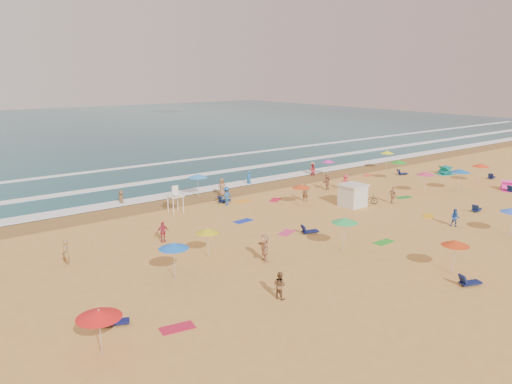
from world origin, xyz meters
TOP-DOWN VIEW (x-y plane):
  - ground at (0.00, 0.00)m, footprint 220.00×220.00m
  - ocean at (0.00, 84.00)m, footprint 220.00×140.00m
  - wet_sand at (0.00, 12.50)m, footprint 220.00×220.00m
  - surf_foam at (0.00, 21.32)m, footprint 200.00×18.70m
  - cabana at (5.20, 0.82)m, footprint 2.00×2.00m
  - cabana_roof at (5.20, 0.82)m, footprint 2.20×2.20m
  - bicycle at (7.10, 0.52)m, footprint 1.56×1.84m
  - lifeguard_stand at (-9.08, 9.06)m, footprint 1.20×1.20m
  - beach_umbrellas at (1.34, -0.70)m, footprint 52.70×28.34m
  - loungers at (6.71, -2.86)m, footprint 50.75×25.92m
  - towels at (1.67, -0.78)m, footprint 38.70×23.05m
  - popup_tents at (24.64, -0.53)m, footprint 4.89×11.44m
  - beachgoers at (-1.10, 4.56)m, footprint 40.48×25.77m

SIDE VIEW (x-z plane):
  - ground at x=0.00m, z-range 0.00..0.00m
  - ocean at x=0.00m, z-range -0.09..0.09m
  - wet_sand at x=0.00m, z-range 0.01..0.01m
  - towels at x=1.67m, z-range 0.00..0.03m
  - surf_foam at x=0.00m, z-range 0.08..0.12m
  - loungers at x=6.71m, z-range 0.00..0.34m
  - bicycle at x=7.10m, z-range 0.00..0.95m
  - popup_tents at x=24.64m, z-range 0.00..1.20m
  - beachgoers at x=-1.10m, z-range -0.26..1.88m
  - cabana at x=5.20m, z-range 0.00..2.00m
  - lifeguard_stand at x=-9.08m, z-range 0.00..2.10m
  - cabana_roof at x=5.20m, z-range 2.00..2.12m
  - beach_umbrellas at x=1.34m, z-range 1.72..2.52m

